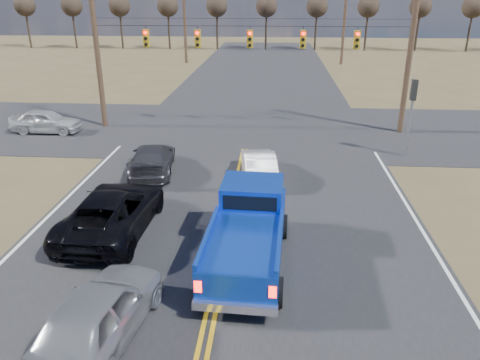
# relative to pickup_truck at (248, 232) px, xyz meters

# --- Properties ---
(ground) EXTENTS (160.00, 160.00, 0.00)m
(ground) POSITION_rel_pickup_truck_xyz_m (-0.81, -2.92, -1.05)
(ground) COLOR brown
(ground) RESTS_ON ground
(road_main) EXTENTS (14.00, 120.00, 0.02)m
(road_main) POSITION_rel_pickup_truck_xyz_m (-0.81, 7.08, -1.05)
(road_main) COLOR #28282B
(road_main) RESTS_ON ground
(road_cross) EXTENTS (120.00, 12.00, 0.02)m
(road_cross) POSITION_rel_pickup_truck_xyz_m (-0.81, 15.08, -1.05)
(road_cross) COLOR #28282B
(road_cross) RESTS_ON ground
(signal_gantry) EXTENTS (19.60, 4.83, 10.00)m
(signal_gantry) POSITION_rel_pickup_truck_xyz_m (-0.31, 14.86, 4.01)
(signal_gantry) COLOR #473323
(signal_gantry) RESTS_ON ground
(utility_poles) EXTENTS (19.60, 58.32, 10.00)m
(utility_poles) POSITION_rel_pickup_truck_xyz_m (-0.81, 14.08, 4.18)
(utility_poles) COLOR #473323
(utility_poles) RESTS_ON ground
(treeline) EXTENTS (87.00, 117.80, 7.40)m
(treeline) POSITION_rel_pickup_truck_xyz_m (-0.81, 24.04, 4.65)
(treeline) COLOR #33261C
(treeline) RESTS_ON ground
(pickup_truck) EXTENTS (2.52, 5.87, 2.17)m
(pickup_truck) POSITION_rel_pickup_truck_xyz_m (0.00, 0.00, 0.00)
(pickup_truck) COLOR black
(pickup_truck) RESTS_ON ground
(silver_suv) EXTENTS (2.44, 4.73, 1.54)m
(silver_suv) POSITION_rel_pickup_truck_xyz_m (-3.31, -3.76, -0.28)
(silver_suv) COLOR gray
(silver_suv) RESTS_ON ground
(black_suv) EXTENTS (2.72, 5.59, 1.53)m
(black_suv) POSITION_rel_pickup_truck_xyz_m (-4.78, 1.67, -0.29)
(black_suv) COLOR black
(black_suv) RESTS_ON ground
(white_car_queue) EXTENTS (1.87, 4.07, 1.29)m
(white_car_queue) POSITION_rel_pickup_truck_xyz_m (0.06, 7.08, -0.40)
(white_car_queue) COLOR white
(white_car_queue) RESTS_ON ground
(dgrey_car_queue) EXTENTS (2.48, 4.79, 1.33)m
(dgrey_car_queue) POSITION_rel_pickup_truck_xyz_m (-4.85, 7.42, -0.39)
(dgrey_car_queue) COLOR #37363C
(dgrey_car_queue) RESTS_ON ground
(cross_car_west) EXTENTS (1.65, 4.06, 1.38)m
(cross_car_west) POSITION_rel_pickup_truck_xyz_m (-12.77, 13.43, -0.36)
(cross_car_west) COLOR silver
(cross_car_west) RESTS_ON ground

